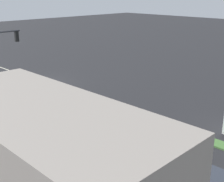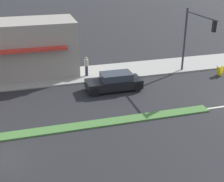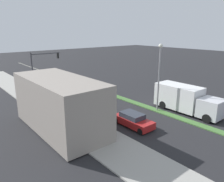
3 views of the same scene
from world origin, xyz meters
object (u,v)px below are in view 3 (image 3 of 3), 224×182
object	(u,v)px
delivery_truck	(185,99)
suv_black	(73,94)
street_lamp	(159,69)
traffic_signal_main	(41,64)
warning_aframe_sign	(40,83)
hatchback_red	(133,120)
pedestrian	(54,99)

from	to	relation	value
delivery_truck	suv_black	distance (m)	14.10
street_lamp	suv_black	size ratio (longest dim) A/B	1.69
traffic_signal_main	warning_aframe_sign	bearing A→B (deg)	-102.97
warning_aframe_sign	hatchback_red	xyz separation A→B (m)	(-0.51, 21.10, 0.19)
hatchback_red	street_lamp	bearing A→B (deg)	-166.66
traffic_signal_main	hatchback_red	size ratio (longest dim) A/B	1.40
street_lamp	delivery_truck	xyz separation A→B (m)	(-2.20, 2.12, -3.31)
pedestrian	delivery_truck	bearing A→B (deg)	135.19
warning_aframe_sign	delivery_truck	distance (m)	23.37
street_lamp	suv_black	bearing A→B (deg)	-63.38
street_lamp	warning_aframe_sign	world-z (taller)	street_lamp
traffic_signal_main	hatchback_red	xyz separation A→B (m)	(-1.12, 18.44, -3.28)
pedestrian	hatchback_red	distance (m)	10.25
delivery_truck	suv_black	bearing A→B (deg)	-59.23
suv_black	delivery_truck	bearing A→B (deg)	120.77
pedestrian	hatchback_red	bearing A→B (deg)	109.68
delivery_truck	hatchback_red	xyz separation A→B (m)	(7.20, -0.93, -0.85)
traffic_signal_main	street_lamp	distance (m)	18.33
delivery_truck	street_lamp	bearing A→B (deg)	-43.92
street_lamp	delivery_truck	size ratio (longest dim) A/B	0.98
traffic_signal_main	warning_aframe_sign	size ratio (longest dim) A/B	6.69
pedestrian	delivery_truck	distance (m)	15.02
pedestrian	warning_aframe_sign	xyz separation A→B (m)	(-2.94, -11.46, -0.60)
pedestrian	warning_aframe_sign	size ratio (longest dim) A/B	2.04
warning_aframe_sign	delivery_truck	size ratio (longest dim) A/B	0.11
pedestrian	warning_aframe_sign	bearing A→B (deg)	-104.37
street_lamp	warning_aframe_sign	distance (m)	21.12
delivery_truck	hatchback_red	world-z (taller)	delivery_truck
warning_aframe_sign	suv_black	xyz separation A→B (m)	(-0.51, 9.94, 0.25)
street_lamp	hatchback_red	world-z (taller)	street_lamp
traffic_signal_main	suv_black	distance (m)	8.04
traffic_signal_main	delivery_truck	bearing A→B (deg)	113.25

